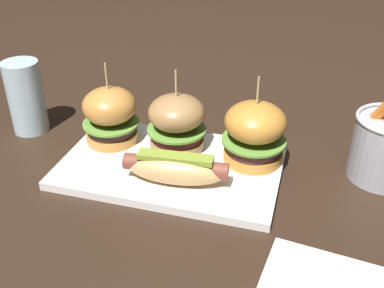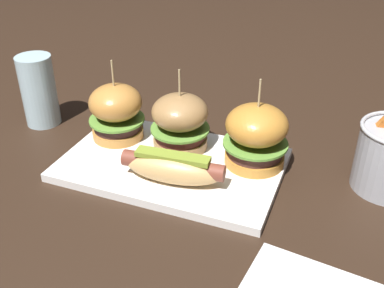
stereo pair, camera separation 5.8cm
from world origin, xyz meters
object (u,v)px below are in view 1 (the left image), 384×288
slider_left (110,115)px  hot_dog (176,168)px  platter_main (171,166)px  water_glass (26,97)px  slider_center (177,122)px  slider_right (255,132)px

slider_left → hot_dog: bearing=-31.6°
platter_main → hot_dog: size_ratio=2.20×
water_glass → slider_center: bearing=-1.5°
hot_dog → water_glass: water_glass is taller
platter_main → slider_center: 0.07m
slider_right → slider_left: bearing=-178.9°
hot_dog → slider_right: bearing=42.7°
slider_center → slider_right: size_ratio=0.96×
slider_center → water_glass: (-0.29, 0.01, 0.00)m
slider_right → water_glass: bearing=178.5°
hot_dog → slider_left: (-0.15, 0.09, 0.02)m
platter_main → water_glass: water_glass is taller
platter_main → slider_left: 0.14m
slider_left → water_glass: (-0.17, 0.02, 0.00)m
slider_center → platter_main: bearing=-83.9°
hot_dog → slider_center: 0.10m
platter_main → slider_left: slider_left is taller
hot_dog → slider_right: 0.14m
slider_left → platter_main: bearing=-18.1°
platter_main → slider_right: 0.15m
slider_right → water_glass: slider_right is taller
hot_dog → slider_left: bearing=148.4°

